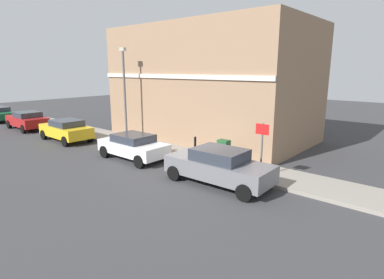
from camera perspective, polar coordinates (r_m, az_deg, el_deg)
The scene contains 12 objects.
ground at distance 13.74m, azimuth 0.72°, elevation -6.71°, with size 80.00×80.00×0.00m, color #38383A.
sidewalk at distance 19.20m, azimuth -9.16°, elevation -0.96°, with size 2.32×30.00×0.15m, color gray.
corner_building at distance 21.08m, azimuth 3.68°, elevation 10.24°, with size 7.46×12.75×7.30m.
car_grey at distance 12.61m, azimuth 4.94°, elevation -4.87°, with size 1.96×4.51×1.49m.
car_white at distance 16.34m, azimuth -10.77°, elevation -1.15°, with size 1.84×3.93×1.32m.
car_yellow at distance 21.80m, azimuth -22.17°, elevation 1.70°, with size 1.91×4.09×1.40m.
car_red at distance 27.29m, azimuth -28.06°, elevation 3.20°, with size 2.01×4.16×1.39m.
utility_cabinet at distance 14.98m, azimuth 5.83°, elevation -2.39°, with size 0.46×0.61×1.15m.
bollard_near_cabinet at distance 16.15m, azimuth 0.58°, elevation -1.12°, with size 0.14×0.14×1.04m.
bollard_far_kerb at distance 16.83m, azimuth -6.65°, elevation -0.63°, with size 0.14×0.14×1.04m.
street_sign at distance 13.08m, azimuth 12.75°, elevation -0.46°, with size 0.08×0.60×2.30m.
lamppost at distance 19.92m, azimuth -12.31°, elevation 8.82°, with size 0.20×0.44×5.72m.
Camera 1 is at (-9.94, -8.30, 4.60)m, focal length 28.97 mm.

